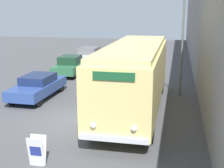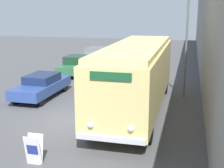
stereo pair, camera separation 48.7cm
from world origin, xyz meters
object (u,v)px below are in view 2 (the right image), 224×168
object	(u,v)px
sign_board	(34,150)
parked_car_far	(96,55)
parked_car_near	(42,85)
streetlamp	(187,24)
vintage_bus	(137,74)
parked_car_mid	(76,65)

from	to	relation	value
sign_board	parked_car_far	world-z (taller)	parked_car_far
parked_car_near	streetlamp	bearing A→B (deg)	15.53
vintage_bus	streetlamp	bearing A→B (deg)	54.96
parked_car_near	parked_car_mid	bearing A→B (deg)	94.26
sign_board	vintage_bus	bearing A→B (deg)	69.56
streetlamp	parked_car_near	size ratio (longest dim) A/B	1.42
vintage_bus	parked_car_mid	bearing A→B (deg)	128.47
parked_car_near	parked_car_mid	distance (m)	6.55
vintage_bus	parked_car_mid	xyz separation A→B (m)	(-6.10, 7.68, -1.17)
parked_car_near	parked_car_far	world-z (taller)	parked_car_far
streetlamp	parked_car_mid	bearing A→B (deg)	151.88
parked_car_near	parked_car_far	xyz separation A→B (m)	(-0.40, 12.03, 0.05)
streetlamp	parked_car_far	size ratio (longest dim) A/B	1.41
vintage_bus	parked_car_near	bearing A→B (deg)	168.73
sign_board	parked_car_far	bearing A→B (deg)	101.08
sign_board	parked_car_mid	distance (m)	14.44
streetlamp	parked_car_far	xyz separation A→B (m)	(-8.39, 9.95, -3.43)
vintage_bus	sign_board	xyz separation A→B (m)	(-2.33, -6.25, -1.42)
vintage_bus	parked_car_mid	distance (m)	9.88
parked_car_mid	parked_car_far	distance (m)	5.49
vintage_bus	parked_car_far	world-z (taller)	vintage_bus
vintage_bus	parked_car_mid	world-z (taller)	vintage_bus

